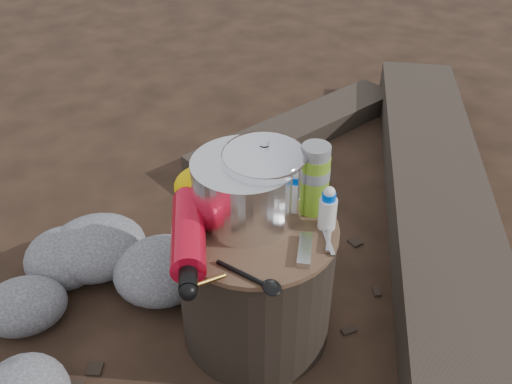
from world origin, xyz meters
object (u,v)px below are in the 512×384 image
object	(u,v)px
stump	(256,281)
thermos	(314,179)
log_main	(435,191)
travel_mug	(269,171)
camping_pot	(264,179)
fuel_bottle	(188,234)

from	to	relation	value
stump	thermos	world-z (taller)	thermos
log_main	travel_mug	bearing A→B (deg)	-139.27
camping_pot	fuel_bottle	xyz separation A→B (m)	(-0.21, -0.08, -0.06)
fuel_bottle	travel_mug	distance (m)	0.31
thermos	travel_mug	world-z (taller)	thermos
fuel_bottle	travel_mug	xyz separation A→B (m)	(0.25, 0.17, 0.01)
thermos	travel_mug	size ratio (longest dim) A/B	1.75
log_main	travel_mug	xyz separation A→B (m)	(-0.69, -0.19, 0.35)
camping_pot	travel_mug	world-z (taller)	camping_pot
stump	thermos	bearing A→B (deg)	9.67
fuel_bottle	thermos	xyz separation A→B (m)	(0.33, 0.05, 0.05)
stump	thermos	size ratio (longest dim) A/B	2.19
thermos	log_main	bearing A→B (deg)	26.86
travel_mug	fuel_bottle	bearing A→B (deg)	-145.45
stump	log_main	xyz separation A→B (m)	(0.77, 0.34, -0.11)
log_main	fuel_bottle	size ratio (longest dim) A/B	5.75
fuel_bottle	travel_mug	size ratio (longest dim) A/B	3.12
fuel_bottle	thermos	distance (m)	0.34
camping_pot	thermos	world-z (taller)	camping_pot
thermos	travel_mug	bearing A→B (deg)	121.46
stump	log_main	size ratio (longest dim) A/B	0.21
stump	fuel_bottle	bearing A→B (deg)	-172.19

